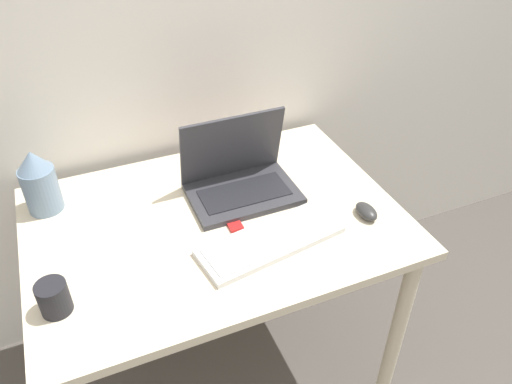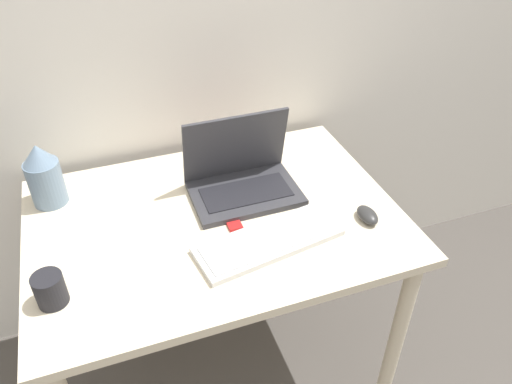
{
  "view_description": "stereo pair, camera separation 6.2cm",
  "coord_description": "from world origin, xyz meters",
  "px_view_note": "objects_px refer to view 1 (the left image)",
  "views": [
    {
      "loc": [
        -0.34,
        -0.73,
        1.76
      ],
      "look_at": [
        0.12,
        0.35,
        0.87
      ],
      "focal_mm": 35.0,
      "sensor_mm": 36.0,
      "label": 1
    },
    {
      "loc": [
        -0.28,
        -0.75,
        1.76
      ],
      "look_at": [
        0.12,
        0.35,
        0.87
      ],
      "focal_mm": 35.0,
      "sensor_mm": 36.0,
      "label": 2
    }
  ],
  "objects_px": {
    "laptop": "(239,177)",
    "mp3_player": "(234,224)",
    "mug": "(54,298)",
    "vase": "(39,182)",
    "mouse": "(366,211)",
    "keyboard": "(271,241)"
  },
  "relations": [
    {
      "from": "laptop",
      "to": "mp3_player",
      "type": "height_order",
      "value": "laptop"
    },
    {
      "from": "mug",
      "to": "laptop",
      "type": "bearing_deg",
      "value": 25.63
    },
    {
      "from": "vase",
      "to": "mp3_player",
      "type": "bearing_deg",
      "value": -30.84
    },
    {
      "from": "mouse",
      "to": "mp3_player",
      "type": "xyz_separation_m",
      "value": [
        -0.39,
        0.12,
        -0.01
      ]
    },
    {
      "from": "keyboard",
      "to": "vase",
      "type": "relative_size",
      "value": 2.13
    },
    {
      "from": "mouse",
      "to": "vase",
      "type": "height_order",
      "value": "vase"
    },
    {
      "from": "mouse",
      "to": "mp3_player",
      "type": "bearing_deg",
      "value": 163.34
    },
    {
      "from": "mug",
      "to": "mouse",
      "type": "bearing_deg",
      "value": 0.85
    },
    {
      "from": "vase",
      "to": "mp3_player",
      "type": "height_order",
      "value": "vase"
    },
    {
      "from": "mouse",
      "to": "vase",
      "type": "distance_m",
      "value": 1.0
    },
    {
      "from": "keyboard",
      "to": "mug",
      "type": "xyz_separation_m",
      "value": [
        -0.59,
        -0.02,
        0.03
      ]
    },
    {
      "from": "laptop",
      "to": "mug",
      "type": "relative_size",
      "value": 3.88
    },
    {
      "from": "mouse",
      "to": "mug",
      "type": "bearing_deg",
      "value": -179.15
    },
    {
      "from": "vase",
      "to": "mouse",
      "type": "bearing_deg",
      "value": -25.1
    },
    {
      "from": "laptop",
      "to": "mp3_player",
      "type": "bearing_deg",
      "value": -116.63
    },
    {
      "from": "mouse",
      "to": "mp3_player",
      "type": "height_order",
      "value": "mouse"
    },
    {
      "from": "mug",
      "to": "keyboard",
      "type": "bearing_deg",
      "value": 1.51
    },
    {
      "from": "laptop",
      "to": "mug",
      "type": "xyz_separation_m",
      "value": [
        -0.6,
        -0.29,
        -0.01
      ]
    },
    {
      "from": "vase",
      "to": "mug",
      "type": "xyz_separation_m",
      "value": [
        -0.01,
        -0.44,
        -0.06
      ]
    },
    {
      "from": "keyboard",
      "to": "mug",
      "type": "distance_m",
      "value": 0.59
    },
    {
      "from": "laptop",
      "to": "vase",
      "type": "xyz_separation_m",
      "value": [
        -0.59,
        0.15,
        0.05
      ]
    },
    {
      "from": "laptop",
      "to": "mp3_player",
      "type": "xyz_separation_m",
      "value": [
        -0.08,
        -0.16,
        -0.05
      ]
    }
  ]
}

